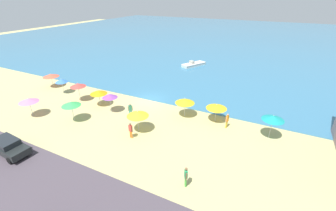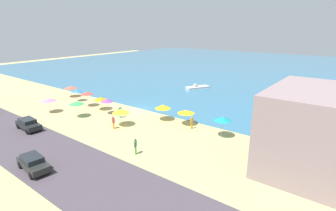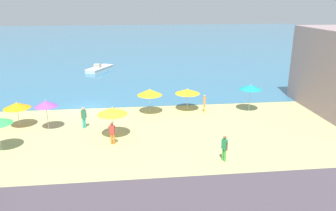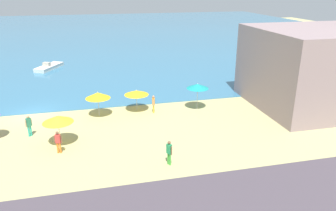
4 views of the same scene
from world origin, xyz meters
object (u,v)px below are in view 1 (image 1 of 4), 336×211
beach_umbrella_4 (71,104)px  beach_umbrella_8 (51,75)px  bather_1 (131,130)px  beach_umbrella_1 (138,114)px  bather_3 (186,176)px  parked_car_1 (8,146)px  beach_umbrella_5 (99,92)px  beach_umbrella_6 (217,107)px  beach_umbrella_0 (273,118)px  beach_umbrella_9 (110,96)px  bather_2 (227,120)px  beach_umbrella_10 (61,81)px  skiff_nearshore (194,64)px  beach_umbrella_2 (78,85)px  bather_0 (130,110)px  beach_umbrella_3 (185,101)px  beach_umbrella_7 (28,100)px

beach_umbrella_4 → beach_umbrella_8: bearing=150.9°
bather_1 → beach_umbrella_1: bearing=90.1°
bather_3 → parked_car_1: size_ratio=0.41×
beach_umbrella_5 → beach_umbrella_6: 15.05m
beach_umbrella_0 → beach_umbrella_9: bearing=-171.5°
beach_umbrella_6 → bather_2: bearing=-29.5°
beach_umbrella_6 → bather_3: bearing=-86.5°
bather_1 → beach_umbrella_6: bearing=46.4°
beach_umbrella_10 → skiff_nearshore: 24.99m
beach_umbrella_2 → beach_umbrella_1: bearing=-14.1°
beach_umbrella_6 → bather_0: 10.03m
bather_0 → beach_umbrella_5: bearing=171.1°
beach_umbrella_1 → beach_umbrella_3: beach_umbrella_1 is taller
beach_umbrella_7 → skiff_nearshore: bearing=70.3°
beach_umbrella_10 → bather_3: bearing=-20.5°
beach_umbrella_3 → beach_umbrella_10: size_ratio=1.04×
bather_0 → parked_car_1: (-6.09, -10.63, -0.20)m
beach_umbrella_9 → beach_umbrella_7: bearing=-147.3°
beach_umbrella_2 → beach_umbrella_4: bearing=-51.3°
beach_umbrella_0 → beach_umbrella_2: (-24.11, -1.99, -0.05)m
beach_umbrella_1 → skiff_nearshore: 25.59m
beach_umbrella_2 → bather_2: (19.72, 2.02, -1.34)m
beach_umbrella_8 → bather_0: beach_umbrella_8 is taller
bather_3 → beach_umbrella_0: bearing=61.8°
bather_0 → skiff_nearshore: 23.23m
beach_umbrella_7 → beach_umbrella_10: 7.01m
beach_umbrella_3 → beach_umbrella_4: size_ratio=0.95×
beach_umbrella_4 → bather_3: beach_umbrella_4 is taller
beach_umbrella_0 → bather_1: size_ratio=1.53×
skiff_nearshore → beach_umbrella_8: bearing=-127.9°
beach_umbrella_7 → beach_umbrella_9: beach_umbrella_9 is taller
beach_umbrella_10 → bather_1: 16.45m
beach_umbrella_6 → beach_umbrella_10: (-22.42, -2.02, 0.10)m
beach_umbrella_9 → skiff_nearshore: beach_umbrella_9 is taller
beach_umbrella_9 → beach_umbrella_10: size_ratio=1.10×
beach_umbrella_2 → beach_umbrella_7: 6.08m
beach_umbrella_0 → beach_umbrella_1: bearing=-159.1°
beach_umbrella_4 → beach_umbrella_2: bearing=128.7°
beach_umbrella_3 → skiff_nearshore: bearing=107.5°
beach_umbrella_4 → beach_umbrella_8: 12.98m
beach_umbrella_3 → parked_car_1: beach_umbrella_3 is taller
beach_umbrella_7 → bather_1: beach_umbrella_7 is taller
bather_3 → bather_0: bearing=144.8°
beach_umbrella_1 → beach_umbrella_9: 5.83m
beach_umbrella_8 → bather_3: bearing=-19.9°
beach_umbrella_5 → skiff_nearshore: (4.81, 22.35, -1.54)m
beach_umbrella_6 → skiff_nearshore: size_ratio=0.42×
beach_umbrella_3 → beach_umbrella_10: 18.82m
beach_umbrella_1 → beach_umbrella_4: 8.02m
beach_umbrella_1 → bather_0: beach_umbrella_1 is taller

